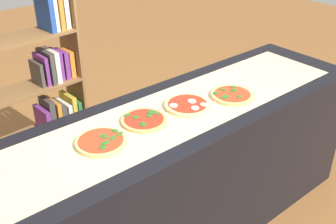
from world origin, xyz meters
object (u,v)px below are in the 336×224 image
Objects in this scene: bookshelf at (44,90)px; pizza_spinach_1 at (144,120)px; pizza_spinach_3 at (232,95)px; pizza_spinach_0 at (101,142)px; pizza_mozzarella_2 at (188,105)px.

pizza_spinach_1 is at bearing -85.58° from bookshelf.
pizza_spinach_3 is at bearing -61.34° from bookshelf.
pizza_spinach_1 is 1.12m from bookshelf.
pizza_mozzarella_2 is (0.57, 0.00, 0.00)m from pizza_spinach_0.
pizza_spinach_3 is at bearing -10.46° from pizza_spinach_1.
pizza_spinach_3 is (0.86, -0.07, -0.00)m from pizza_spinach_0.
pizza_spinach_1 is 0.97× the size of pizza_spinach_3.
pizza_spinach_3 reaches higher than pizza_spinach_1.
pizza_spinach_0 is 0.17× the size of bookshelf.
pizza_spinach_0 is 0.96× the size of pizza_mozzarella_2.
pizza_mozzarella_2 is 0.30m from pizza_spinach_3.
bookshelf is at bearing 108.19° from pizza_mozzarella_2.
pizza_mozzarella_2 reaches higher than pizza_spinach_1.
pizza_spinach_1 is at bearing 6.82° from pizza_spinach_0.
pizza_mozzarella_2 is 1.03× the size of pizza_spinach_3.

